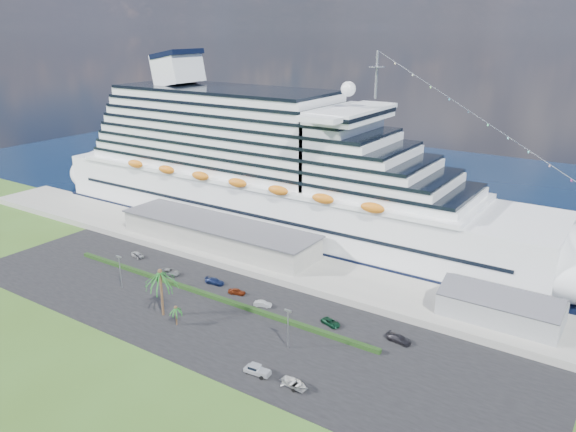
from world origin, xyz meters
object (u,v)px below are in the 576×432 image
Objects in this scene: boat_trailer at (294,383)px; parked_car_3 at (215,281)px; cruise_ship at (276,176)px; pickup_truck at (257,370)px.

parked_car_3 is at bearing 148.04° from boat_trailer.
boat_trailer is (39.01, -24.34, 0.38)m from parked_car_3.
cruise_ship reaches higher than boat_trailer.
boat_trailer is at bearing -53.14° from cruise_ship.
cruise_ship is 84.26m from boat_trailer.
cruise_ship reaches higher than pickup_truck.
pickup_truck reaches higher than boat_trailer.
pickup_truck is at bearing -135.22° from parked_car_3.
cruise_ship is 37.07× the size of pickup_truck.
parked_car_3 is 0.85× the size of boat_trailer.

